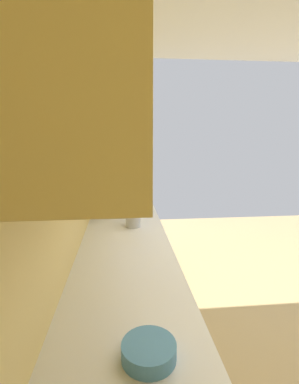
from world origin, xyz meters
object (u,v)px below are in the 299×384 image
object	(u,v)px
bowl	(149,350)
kettle	(133,218)
oven_range	(125,227)
microwave	(122,196)

from	to	relation	value
bowl	kettle	distance (m)	1.36
oven_range	microwave	distance (m)	1.00
microwave	kettle	xyz separation A→B (m)	(-0.46, -0.09, -0.09)
bowl	microwave	bearing A→B (deg)	2.88
oven_range	bowl	xyz separation A→B (m)	(-2.62, -0.06, 0.48)
kettle	bowl	bearing A→B (deg)	180.00
bowl	kettle	world-z (taller)	kettle
oven_range	kettle	bearing A→B (deg)	-177.23
oven_range	kettle	size ratio (longest dim) A/B	6.62
microwave	bowl	world-z (taller)	microwave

